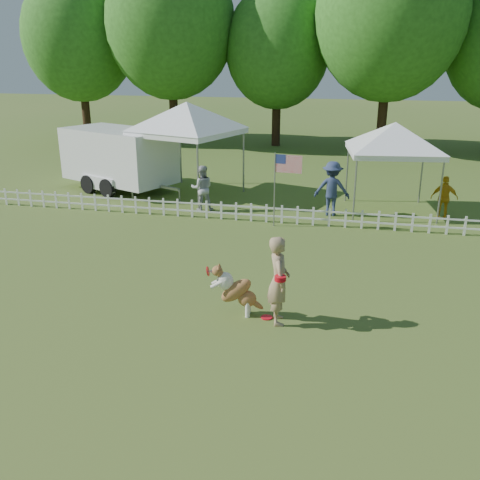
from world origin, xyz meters
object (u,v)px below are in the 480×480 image
at_px(spectator_a, 202,188).
at_px(canopy_tent_left, 188,151).
at_px(spectator_b, 332,189).
at_px(spectator_c, 444,198).
at_px(dog, 237,290).
at_px(frisbee_on_turf, 267,317).
at_px(cargo_trailer, 119,159).
at_px(flag_pole, 274,190).
at_px(handler, 279,280).
at_px(canopy_tent_right, 391,169).

bearing_deg(spectator_a, canopy_tent_left, -77.92).
distance_m(spectator_b, spectator_c, 3.62).
xyz_separation_m(dog, spectator_b, (1.40, 7.83, 0.37)).
relative_size(frisbee_on_turf, cargo_trailer, 0.04).
bearing_deg(flag_pole, frisbee_on_turf, -76.61).
relative_size(flag_pole, spectator_c, 1.62).
xyz_separation_m(canopy_tent_left, spectator_a, (1.11, -1.93, -0.93)).
bearing_deg(spectator_b, canopy_tent_left, -13.08).
relative_size(dog, flag_pole, 0.47).
height_order(frisbee_on_turf, canopy_tent_left, canopy_tent_left).
height_order(dog, cargo_trailer, cargo_trailer).
bearing_deg(flag_pole, handler, -74.59).
bearing_deg(handler, canopy_tent_left, 12.19).
height_order(frisbee_on_turf, cargo_trailer, cargo_trailer).
bearing_deg(canopy_tent_right, dog, -118.20).
bearing_deg(spectator_a, spectator_c, 167.44).
bearing_deg(canopy_tent_left, canopy_tent_right, 12.94).
height_order(dog, spectator_a, spectator_a).
bearing_deg(spectator_c, canopy_tent_right, -13.36).
bearing_deg(handler, spectator_c, -41.79).
height_order(cargo_trailer, spectator_c, cargo_trailer).
xyz_separation_m(canopy_tent_left, cargo_trailer, (-2.96, 0.25, -0.49)).
xyz_separation_m(dog, canopy_tent_right, (3.29, 8.70, 0.94)).
height_order(flag_pole, spectator_c, flag_pole).
bearing_deg(frisbee_on_turf, dog, 178.03).
distance_m(handler, flag_pole, 6.44).
bearing_deg(canopy_tent_left, frisbee_on_turf, -45.17).
height_order(handler, spectator_a, handler).
bearing_deg(spectator_b, spectator_c, -171.85).
height_order(canopy_tent_left, spectator_a, canopy_tent_left).
distance_m(canopy_tent_left, spectator_c, 9.23).
distance_m(frisbee_on_turf, spectator_b, 7.94).
distance_m(canopy_tent_left, spectator_a, 2.41).
bearing_deg(canopy_tent_left, spectator_b, 2.50).
distance_m(handler, spectator_a, 8.50).
relative_size(canopy_tent_right, spectator_a, 1.89).
xyz_separation_m(canopy_tent_left, spectator_b, (5.50, -1.53, -0.80)).
bearing_deg(frisbee_on_turf, flag_pole, 98.25).
bearing_deg(spectator_c, frisbee_on_turf, 65.36).
relative_size(frisbee_on_turf, canopy_tent_left, 0.07).
xyz_separation_m(dog, spectator_c, (5.00, 8.19, 0.17)).
height_order(frisbee_on_turf, canopy_tent_right, canopy_tent_right).
distance_m(cargo_trailer, spectator_c, 12.15).
bearing_deg(dog, canopy_tent_right, 61.79).
xyz_separation_m(frisbee_on_turf, canopy_tent_left, (-4.73, 9.39, 1.70)).
bearing_deg(canopy_tent_right, spectator_a, -176.14).
bearing_deg(frisbee_on_turf, spectator_b, 84.44).
bearing_deg(handler, frisbee_on_turf, 50.19).
bearing_deg(spectator_a, handler, 99.11).
height_order(canopy_tent_left, cargo_trailer, canopy_tent_left).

